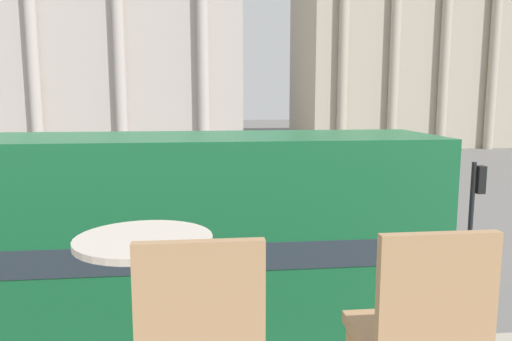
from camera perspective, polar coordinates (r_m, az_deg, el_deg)
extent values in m
cylinder|color=black|center=(11.24, 8.57, -15.50)|extent=(1.02, 0.22, 1.02)
cube|color=#196638|center=(9.49, -13.03, -14.26)|extent=(10.49, 2.41, 1.84)
cube|color=#2D3842|center=(9.11, -13.28, -7.62)|extent=(10.28, 2.44, 0.45)
cube|color=#196638|center=(8.89, -13.51, -1.29)|extent=(10.49, 2.41, 1.59)
cylinder|color=#2D2D30|center=(2.37, -12.41, -16.04)|extent=(0.07, 0.07, 0.68)
cylinder|color=beige|center=(2.25, -12.71, -7.78)|extent=(0.60, 0.60, 0.03)
cube|color=#A87F56|center=(1.59, -6.42, -15.28)|extent=(0.40, 0.04, 0.42)
cube|color=#A87F56|center=(2.00, 17.26, -17.75)|extent=(0.40, 0.40, 0.05)
cube|color=#A87F56|center=(1.76, 20.00, -13.31)|extent=(0.40, 0.04, 0.42)
cube|color=#BCB2A8|center=(49.28, -21.92, 11.82)|extent=(32.78, 11.69, 16.70)
cylinder|color=#BCB2A8|center=(43.17, -24.06, 10.57)|extent=(0.90, 0.90, 14.20)
cylinder|color=#BCB2A8|center=(41.70, -15.28, 11.10)|extent=(0.90, 0.90, 14.20)
cylinder|color=#BCB2A8|center=(41.23, -6.06, 11.38)|extent=(0.90, 0.90, 14.20)
cube|color=#B2A893|center=(56.73, 17.62, 15.37)|extent=(23.93, 13.18, 24.25)
cylinder|color=#B2A893|center=(46.70, 10.00, 14.93)|extent=(0.90, 0.90, 20.61)
cylinder|color=#B2A893|center=(48.24, 15.64, 14.54)|extent=(0.90, 0.90, 20.61)
cylinder|color=#B2A893|center=(50.19, 20.87, 14.06)|extent=(0.90, 0.90, 20.61)
cylinder|color=#B2A893|center=(52.50, 25.65, 13.51)|extent=(0.90, 0.90, 20.61)
cylinder|color=black|center=(13.90, 23.27, -6.12)|extent=(0.12, 0.12, 3.43)
cube|color=black|center=(13.74, 24.24, -0.96)|extent=(0.20, 0.24, 0.70)
sphere|color=green|center=(13.77, 24.67, -0.33)|extent=(0.14, 0.14, 0.14)
cylinder|color=black|center=(20.94, 3.93, -0.38)|extent=(0.12, 0.12, 3.62)
cube|color=black|center=(20.81, 4.46, 3.33)|extent=(0.20, 0.24, 0.70)
sphere|color=red|center=(20.82, 4.76, 3.75)|extent=(0.14, 0.14, 0.14)
cylinder|color=black|center=(24.36, -8.58, -2.80)|extent=(0.60, 0.18, 0.60)
cylinder|color=black|center=(22.64, -8.74, -3.67)|extent=(0.60, 0.18, 0.60)
cylinder|color=black|center=(24.63, -15.11, -2.87)|extent=(0.60, 0.18, 0.60)
cylinder|color=black|center=(22.94, -15.76, -3.74)|extent=(0.60, 0.18, 0.60)
cube|color=#B2B5BA|center=(23.54, -12.08, -2.61)|extent=(4.20, 1.75, 0.55)
cube|color=#2D3842|center=(23.47, -12.61, -1.35)|extent=(1.89, 1.61, 0.50)
cylinder|color=black|center=(20.72, -8.04, -4.81)|extent=(0.60, 0.18, 0.60)
cylinder|color=black|center=(19.02, -8.18, -6.03)|extent=(0.60, 0.18, 0.60)
cylinder|color=black|center=(21.00, -15.73, -4.87)|extent=(0.60, 0.18, 0.60)
cylinder|color=black|center=(19.32, -16.56, -6.07)|extent=(0.60, 0.18, 0.60)
cube|color=#19234C|center=(19.90, -12.17, -4.66)|extent=(4.20, 1.75, 0.55)
cube|color=#2D3842|center=(19.81, -12.79, -3.19)|extent=(1.89, 1.61, 0.50)
cylinder|color=#282B33|center=(33.05, -14.38, 0.26)|extent=(0.14, 0.14, 0.86)
cylinder|color=#282B33|center=(33.03, -14.07, 0.27)|extent=(0.14, 0.14, 0.86)
cylinder|color=#B22323|center=(32.94, -14.28, 1.59)|extent=(0.32, 0.32, 0.68)
sphere|color=tan|center=(32.89, -14.31, 2.38)|extent=(0.23, 0.23, 0.23)
cylinder|color=#282B33|center=(22.00, -10.98, -3.85)|extent=(0.14, 0.14, 0.78)
cylinder|color=#282B33|center=(21.99, -10.51, -3.84)|extent=(0.14, 0.14, 0.78)
cylinder|color=yellow|center=(21.86, -10.79, -2.06)|extent=(0.32, 0.32, 0.62)
sphere|color=tan|center=(21.79, -10.82, -0.98)|extent=(0.21, 0.21, 0.21)
cylinder|color=#282B33|center=(29.45, -19.21, -1.00)|extent=(0.14, 0.14, 0.81)
cylinder|color=#282B33|center=(29.41, -18.87, -0.99)|extent=(0.14, 0.14, 0.81)
cylinder|color=black|center=(29.33, -19.11, 0.40)|extent=(0.32, 0.32, 0.64)
sphere|color=tan|center=(29.27, -19.15, 1.23)|extent=(0.22, 0.22, 0.22)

